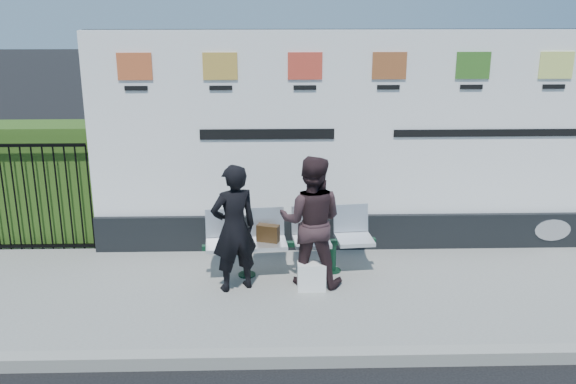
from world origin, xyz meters
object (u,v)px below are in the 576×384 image
Objects in this scene: billboard at (384,157)px; woman_right at (311,221)px; bench at (290,257)px; woman_left at (234,228)px.

billboard is 1.69m from woman_right.
billboard is 4.92× the size of woman_right.
bench is 1.30× the size of woman_right.
billboard reaches higher than woman_left.
bench is 0.70m from woman_right.
woman_left is (-2.00, -1.34, -0.52)m from billboard.
woman_right is (0.25, -0.29, 0.59)m from bench.
woman_right is (-1.07, -1.21, -0.49)m from billboard.
woman_right is at bearing -131.54° from billboard.
woman_right reaches higher than bench.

